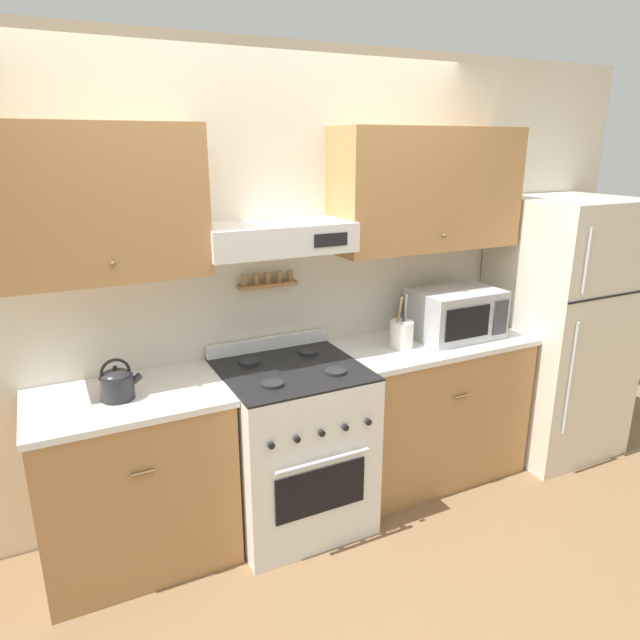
% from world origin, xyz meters
% --- Properties ---
extents(ground_plane, '(16.00, 16.00, 0.00)m').
position_xyz_m(ground_plane, '(0.00, 0.00, 0.00)').
color(ground_plane, brown).
extents(wall_back, '(5.20, 0.46, 2.55)m').
position_xyz_m(wall_back, '(0.05, 0.57, 1.44)').
color(wall_back, beige).
rests_on(wall_back, ground_plane).
extents(counter_left, '(0.92, 0.61, 0.90)m').
position_xyz_m(counter_left, '(-0.83, 0.31, 0.45)').
color(counter_left, '#AD7A47').
rests_on(counter_left, ground_plane).
extents(counter_right, '(1.18, 0.61, 0.90)m').
position_xyz_m(counter_right, '(0.96, 0.31, 0.45)').
color(counter_right, '#AD7A47').
rests_on(counter_right, ground_plane).
extents(stove_range, '(0.73, 0.72, 0.99)m').
position_xyz_m(stove_range, '(0.00, 0.25, 0.46)').
color(stove_range, white).
rests_on(stove_range, ground_plane).
extents(refrigerator, '(0.78, 0.75, 1.72)m').
position_xyz_m(refrigerator, '(1.95, 0.23, 0.86)').
color(refrigerator, beige).
rests_on(refrigerator, ground_plane).
extents(tea_kettle, '(0.20, 0.15, 0.20)m').
position_xyz_m(tea_kettle, '(-0.86, 0.28, 0.98)').
color(tea_kettle, '#232326').
rests_on(tea_kettle, counter_left).
extents(microwave, '(0.52, 0.37, 0.29)m').
position_xyz_m(microwave, '(1.12, 0.30, 1.05)').
color(microwave, '#ADAFB5').
rests_on(microwave, counter_right).
extents(utensil_crock, '(0.14, 0.14, 0.31)m').
position_xyz_m(utensil_crock, '(0.71, 0.28, 0.99)').
color(utensil_crock, silver).
rests_on(utensil_crock, counter_right).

